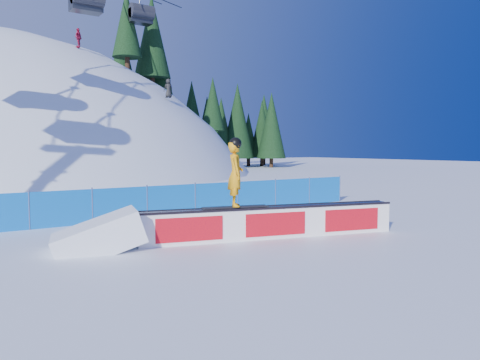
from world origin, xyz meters
TOP-DOWN VIEW (x-y plane):
  - ground at (0.00, 0.00)m, footprint 160.00×160.00m
  - treeline at (25.37, 40.37)m, footprint 24.61×13.32m
  - safety_fence at (0.00, 4.50)m, footprint 22.05×0.05m
  - rail_box at (2.56, -0.91)m, footprint 7.61×2.50m
  - snow_ramp at (-2.11, 0.33)m, footprint 2.62×2.00m
  - snowboarder at (1.46, -0.62)m, footprint 1.91×0.81m
  - distant_skiers at (0.94, 29.32)m, footprint 20.63×7.65m

SIDE VIEW (x-z plane):
  - ground at x=0.00m, z-range 0.00..0.00m
  - snow_ramp at x=-2.11m, z-range -0.72..0.72m
  - rail_box at x=2.56m, z-range -0.01..0.92m
  - safety_fence at x=0.00m, z-range -0.05..1.25m
  - snowboarder at x=1.46m, z-range 0.91..2.88m
  - treeline at x=25.37m, z-range -0.99..18.45m
  - distant_skiers at x=0.94m, z-range 7.38..14.57m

